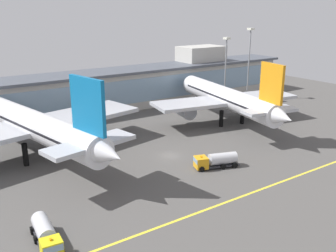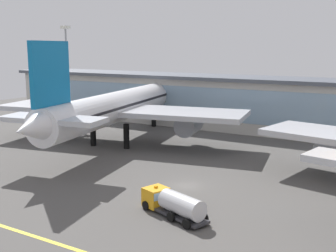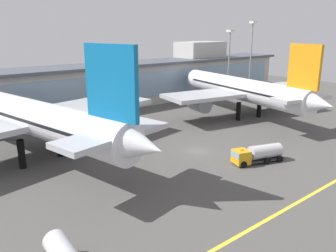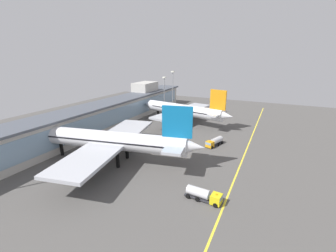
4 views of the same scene
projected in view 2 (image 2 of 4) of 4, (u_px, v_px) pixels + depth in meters
ground_plane at (186, 186)px, 58.85m from camera, size 206.80×206.80×0.00m
taxiway_centreline_stripe at (74, 249)px, 40.30m from camera, size 165.44×0.50×0.01m
terminal_building at (288, 105)px, 92.82m from camera, size 150.71×14.00×17.35m
airliner_near_left at (117, 107)px, 83.44m from camera, size 51.39×59.32×19.68m
fuel_tanker_truck at (172, 203)px, 48.15m from camera, size 9.34×5.37×2.90m
apron_light_mast_west at (67, 59)px, 109.11m from camera, size 1.80×1.80×24.07m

